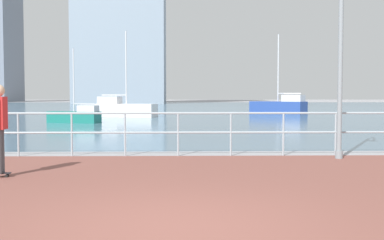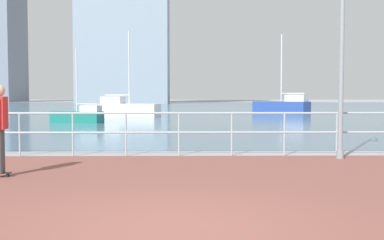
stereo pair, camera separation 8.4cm
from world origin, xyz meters
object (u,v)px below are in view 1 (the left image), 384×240
sailboat_white (280,106)px  lamppost (342,39)px  sailboat_teal (76,116)px  sailboat_navy (124,109)px

sailboat_white → lamppost: bearing=-98.8°
lamppost → sailboat_white: size_ratio=0.80×
lamppost → sailboat_teal: size_ratio=1.27×
sailboat_navy → sailboat_white: (12.68, 5.80, 0.05)m
lamppost → sailboat_navy: 24.83m
lamppost → sailboat_white: bearing=81.2°
lamppost → sailboat_navy: size_ratio=0.87×
sailboat_navy → lamppost: bearing=-70.7°
lamppost → sailboat_teal: 18.94m
sailboat_white → sailboat_teal: (-14.59, -13.31, -0.24)m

